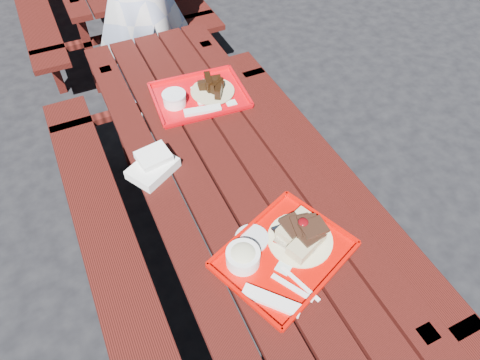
{
  "coord_description": "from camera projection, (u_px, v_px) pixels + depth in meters",
  "views": [
    {
      "loc": [
        -0.49,
        -1.18,
        2.14
      ],
      "look_at": [
        0.0,
        -0.15,
        0.82
      ],
      "focal_mm": 32.0,
      "sensor_mm": 36.0,
      "label": 1
    }
  ],
  "objects": [
    {
      "name": "far_tray",
      "position": [
        198.0,
        95.0,
        2.18
      ],
      "size": [
        0.49,
        0.4,
        0.08
      ],
      "color": "red",
      "rests_on": "picnic_table_near"
    },
    {
      "name": "picnic_table_near",
      "position": [
        226.0,
        194.0,
        2.03
      ],
      "size": [
        1.41,
        2.4,
        0.75
      ],
      "color": "#400F0C",
      "rests_on": "ground"
    },
    {
      "name": "near_tray",
      "position": [
        280.0,
        248.0,
        1.57
      ],
      "size": [
        0.56,
        0.51,
        0.15
      ],
      "color": "#C90902",
      "rests_on": "picnic_table_near"
    },
    {
      "name": "ground",
      "position": [
        229.0,
        256.0,
        2.45
      ],
      "size": [
        60.0,
        60.0,
        0.0
      ],
      "primitive_type": "plane",
      "color": "black",
      "rests_on": "ground"
    },
    {
      "name": "white_cloth",
      "position": [
        153.0,
        165.0,
        1.84
      ],
      "size": [
        0.25,
        0.22,
        0.08
      ],
      "color": "white",
      "rests_on": "picnic_table_near"
    }
  ]
}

